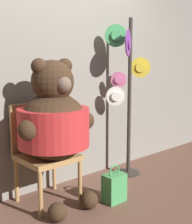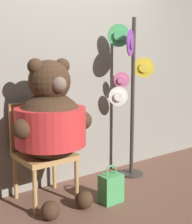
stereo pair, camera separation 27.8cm
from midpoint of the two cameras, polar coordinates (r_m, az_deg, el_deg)
ground_plane at (r=3.20m, az=-0.83°, el=-15.79°), size 14.00×14.00×0.00m
wall_back at (r=3.46m, az=-8.47°, el=5.88°), size 8.00×0.10×2.31m
chair at (r=3.10m, az=-12.33°, el=-6.59°), size 0.50×0.50×0.95m
teddy_bear at (r=2.91m, az=-10.41°, el=-1.92°), size 0.80×0.71×1.38m
hat_display_rack at (r=3.61m, az=3.28°, el=4.64°), size 0.44×0.32×1.84m
handbag_on_ground at (r=3.11m, az=0.72°, el=-13.65°), size 0.22×0.14×0.38m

